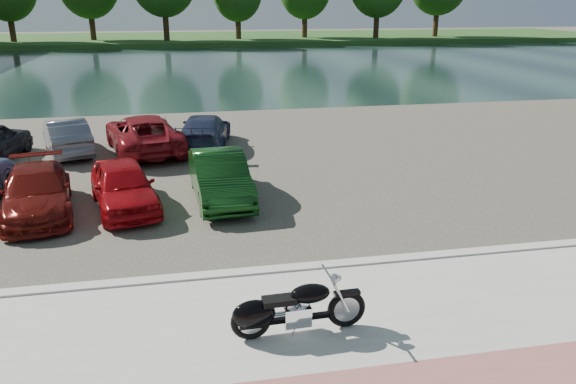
# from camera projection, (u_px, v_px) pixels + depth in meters

# --- Properties ---
(ground) EXTENTS (200.00, 200.00, 0.00)m
(ground) POSITION_uv_depth(u_px,v_px,m) (309.00, 324.00, 9.92)
(ground) COLOR #595447
(ground) RESTS_ON ground
(promenade) EXTENTS (60.00, 6.00, 0.10)m
(promenade) POSITION_uv_depth(u_px,v_px,m) (323.00, 355.00, 8.97)
(promenade) COLOR #BAB8AF
(promenade) RESTS_ON ground
(kerb) EXTENTS (60.00, 0.30, 0.14)m
(kerb) POSITION_uv_depth(u_px,v_px,m) (287.00, 270.00, 11.75)
(kerb) COLOR #BAB8AF
(kerb) RESTS_ON ground
(parking_lot) EXTENTS (60.00, 18.00, 0.04)m
(parking_lot) POSITION_uv_depth(u_px,v_px,m) (240.00, 159.00, 20.12)
(parking_lot) COLOR #3C3831
(parking_lot) RESTS_ON ground
(river) EXTENTS (120.00, 40.00, 0.00)m
(river) POSITION_uv_depth(u_px,v_px,m) (201.00, 68.00, 47.04)
(river) COLOR #182C2C
(river) RESTS_ON ground
(far_bank) EXTENTS (120.00, 24.00, 0.60)m
(far_bank) POSITION_uv_depth(u_px,v_px,m) (190.00, 39.00, 76.64)
(far_bank) COLOR #25491A
(far_bank) RESTS_ON ground
(motorcycle) EXTENTS (2.33, 0.75, 1.05)m
(motorcycle) POSITION_uv_depth(u_px,v_px,m) (287.00, 310.00, 9.31)
(motorcycle) COLOR black
(motorcycle) RESTS_ON promenade
(car_3) EXTENTS (2.42, 4.42, 1.21)m
(car_3) POSITION_uv_depth(u_px,v_px,m) (37.00, 192.00, 14.74)
(car_3) COLOR #62120E
(car_3) RESTS_ON parking_lot
(car_4) EXTENTS (2.32, 4.04, 1.29)m
(car_4) POSITION_uv_depth(u_px,v_px,m) (123.00, 186.00, 15.10)
(car_4) COLOR #A30A11
(car_4) RESTS_ON parking_lot
(car_5) EXTENTS (1.67, 4.18, 1.35)m
(car_5) POSITION_uv_depth(u_px,v_px,m) (220.00, 177.00, 15.76)
(car_5) COLOR #0F3912
(car_5) RESTS_ON parking_lot
(car_9) EXTENTS (2.45, 4.14, 1.29)m
(car_9) POSITION_uv_depth(u_px,v_px,m) (67.00, 136.00, 20.56)
(car_9) COLOR slate
(car_9) RESTS_ON parking_lot
(car_10) EXTENTS (3.35, 5.42, 1.40)m
(car_10) POSITION_uv_depth(u_px,v_px,m) (144.00, 134.00, 20.70)
(car_10) COLOR maroon
(car_10) RESTS_ON parking_lot
(car_11) EXTENTS (2.48, 4.55, 1.25)m
(car_11) POSITION_uv_depth(u_px,v_px,m) (204.00, 131.00, 21.48)
(car_11) COLOR #282E4E
(car_11) RESTS_ON parking_lot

